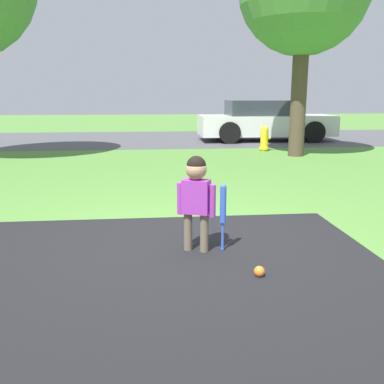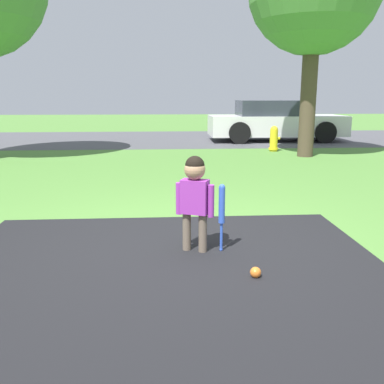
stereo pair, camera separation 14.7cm
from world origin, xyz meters
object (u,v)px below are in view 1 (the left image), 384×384
baseball_bat (223,208)px  parked_car (264,122)px  child (196,190)px  fire_hydrant (264,139)px  sports_ball (259,271)px

baseball_bat → parked_car: bearing=72.8°
baseball_bat → parked_car: (3.13, 10.12, 0.20)m
child → parked_car: size_ratio=0.21×
child → fire_hydrant: child is taller
fire_hydrant → baseball_bat: bearing=-108.0°
sports_ball → fire_hydrant: 8.42m
child → parked_car: parked_car is taller
sports_ball → baseball_bat: bearing=107.7°
baseball_bat → parked_car: 10.59m
child → baseball_bat: bearing=17.9°
parked_car → child: bearing=-108.5°
baseball_bat → sports_ball: baseball_bat is taller
parked_car → fire_hydrant: bearing=-104.8°
child → parked_car: 10.65m
parked_car → baseball_bat: bearing=-107.1°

